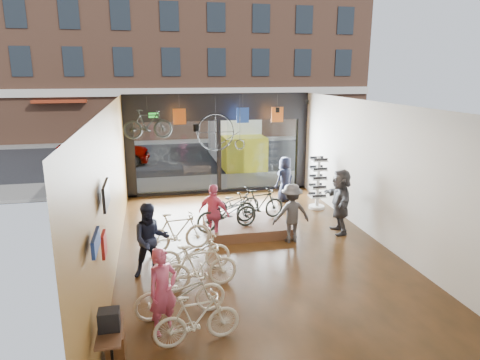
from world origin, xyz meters
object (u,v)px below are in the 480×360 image
object	(u,v)px
floor_bike_4	(193,253)
display_platform	(247,227)
street_car	(104,151)
penny_farthing	(223,133)
customer_0	(163,291)
customer_2	(214,213)
customer_5	(340,201)
floor_bike_3	(199,267)
customer_4	(285,179)
box_truck	(236,141)
sunglasses_rack	(318,183)
hung_bike	(148,124)
floor_bike_2	(180,294)
customer_1	(151,240)
floor_bike_5	(178,232)
display_bike_right	(235,202)
display_bike_mid	(260,204)
floor_bike_1	(197,319)
display_bike_left	(227,213)

from	to	relation	value
floor_bike_4	display_platform	bearing A→B (deg)	-45.64
street_car	penny_farthing	bearing A→B (deg)	-147.24
display_platform	customer_0	xyz separation A→B (m)	(-2.57, -4.58, 0.65)
floor_bike_4	customer_0	bearing A→B (deg)	154.76
customer_0	customer_2	bearing A→B (deg)	37.31
floor_bike_4	customer_5	size ratio (longest dim) A/B	0.95
floor_bike_3	customer_4	size ratio (longest dim) A/B	1.04
box_truck	sunglasses_rack	world-z (taller)	box_truck
hung_bike	floor_bike_2	bearing A→B (deg)	178.98
customer_1	penny_farthing	bearing A→B (deg)	56.17
sunglasses_rack	customer_4	bearing A→B (deg)	138.55
floor_bike_5	sunglasses_rack	distance (m)	5.62
floor_bike_4	penny_farthing	world-z (taller)	penny_farthing
customer_4	box_truck	bearing A→B (deg)	-114.81
customer_2	customer_0	bearing A→B (deg)	108.37
floor_bike_5	penny_farthing	size ratio (longest dim) A/B	1.08
display_bike_right	customer_2	xyz separation A→B (m)	(-0.82, -1.19, 0.10)
floor_bike_3	customer_4	xyz separation A→B (m)	(3.80, 5.90, 0.30)
customer_4	display_bike_mid	bearing A→B (deg)	30.02
box_truck	floor_bike_4	distance (m)	12.24
display_platform	customer_4	size ratio (longest dim) A/B	1.47
customer_2	customer_4	world-z (taller)	customer_4
floor_bike_2	floor_bike_4	size ratio (longest dim) A/B	0.98
display_platform	customer_2	bearing A→B (deg)	-152.72
floor_bike_1	hung_bike	bearing A→B (deg)	-2.70
display_bike_left	customer_5	distance (m)	3.32
customer_2	sunglasses_rack	size ratio (longest dim) A/B	0.90
floor_bike_5	hung_bike	distance (m)	4.42
display_bike_right	customer_2	size ratio (longest dim) A/B	0.96
customer_1	sunglasses_rack	size ratio (longest dim) A/B	0.96
customer_5	hung_bike	size ratio (longest dim) A/B	1.20
sunglasses_rack	customer_0	bearing A→B (deg)	-118.67
display_bike_left	customer_1	distance (m)	2.75
floor_bike_1	floor_bike_5	distance (m)	4.03
display_bike_right	hung_bike	distance (m)	3.88
display_bike_right	customer_5	size ratio (longest dim) A/B	0.82
street_car	floor_bike_4	bearing A→B (deg)	-166.18
floor_bike_3	customer_1	size ratio (longest dim) A/B	0.98
display_bike_left	hung_bike	distance (m)	4.31
hung_bike	display_bike_mid	bearing A→B (deg)	-133.80
street_car	display_platform	world-z (taller)	street_car
floor_bike_3	floor_bike_2	bearing A→B (deg)	145.80
floor_bike_1	floor_bike_5	xyz separation A→B (m)	(-0.06, 4.03, 0.06)
box_truck	floor_bike_2	bearing A→B (deg)	-105.81
floor_bike_4	hung_bike	size ratio (longest dim) A/B	1.14
customer_0	customer_5	distance (m)	6.54
customer_0	penny_farthing	world-z (taller)	penny_farthing
floor_bike_3	customer_5	xyz separation A→B (m)	(4.39, 2.53, 0.44)
customer_0	customer_5	xyz separation A→B (m)	(5.20, 3.96, 0.15)
floor_bike_3	floor_bike_4	size ratio (longest dim) A/B	0.94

